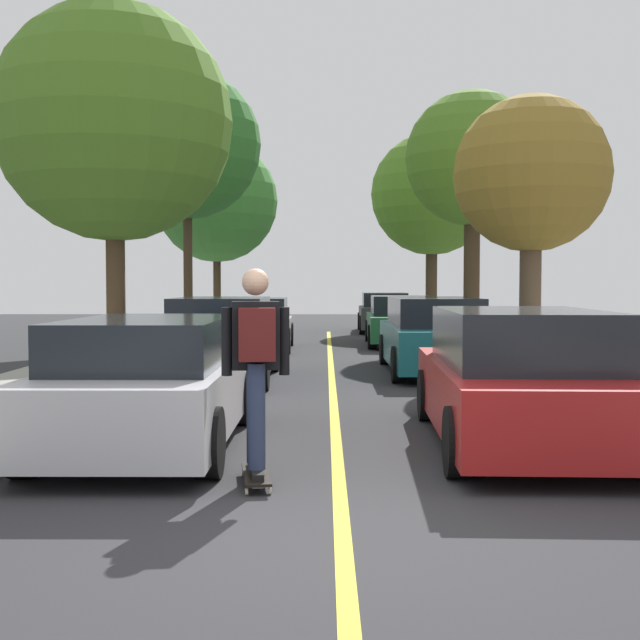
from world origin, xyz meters
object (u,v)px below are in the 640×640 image
street_tree_left_near (187,145)px  fire_hydrant (574,370)px  parked_car_left_far (254,324)px  parked_car_right_farthest (384,313)px  street_tree_right_nearest (532,176)px  street_tree_right_near (473,160)px  street_tree_left_nearest (114,123)px  parked_car_left_near (222,340)px  parked_car_right_far (400,321)px  skateboard (256,475)px  street_tree_left_far (217,201)px  parked_car_right_near (433,336)px  skateboarder (256,357)px  street_tree_right_far (432,195)px  parked_car_right_nearest (521,379)px  parked_car_left_nearest (150,383)px

street_tree_left_near → fire_hydrant: (7.35, -10.75, -4.99)m
parked_car_left_far → parked_car_right_farthest: parked_car_right_farthest is taller
street_tree_left_near → street_tree_right_nearest: (7.77, -6.49, -1.67)m
street_tree_right_near → parked_car_right_farthest: bearing=106.4°
parked_car_left_far → street_tree_left_nearest: 7.91m
parked_car_left_near → parked_car_right_far: parked_car_left_near is taller
parked_car_right_farthest → street_tree_right_near: (1.92, -6.51, 4.39)m
parked_car_right_far → street_tree_left_near: (-5.85, -0.32, 4.82)m
parked_car_right_far → street_tree_right_near: street_tree_right_near is taller
skateboard → street_tree_right_near: bearing=73.5°
parked_car_right_farthest → fire_hydrant: (1.50, -17.23, -0.19)m
street_tree_left_far → street_tree_right_nearest: (7.77, -12.55, -0.74)m
parked_car_left_near → skateboard: 7.76m
parked_car_right_near → parked_car_right_farthest: parked_car_right_near is taller
street_tree_right_nearest → fire_hydrant: bearing=-95.6°
street_tree_right_nearest → skateboarder: (-4.59, -9.14, -2.71)m
parked_car_right_near → parked_car_right_farthest: size_ratio=1.07×
parked_car_left_far → street_tree_left_near: 5.33m
street_tree_right_nearest → street_tree_right_far: 15.04m
parked_car_right_near → street_tree_left_far: bearing=114.5°
street_tree_right_near → parked_car_right_nearest: bearing=-97.9°
parked_car_right_far → street_tree_left_nearest: (-5.85, -8.14, 3.91)m
parked_car_right_near → street_tree_right_nearest: 3.65m
parked_car_right_near → street_tree_right_nearest: bearing=8.1°
parked_car_left_far → skateboard: (1.25, -14.38, -0.57)m
parked_car_right_near → street_tree_right_near: street_tree_right_near is taller
street_tree_left_nearest → street_tree_left_far: size_ratio=1.00×
parked_car_left_near → street_tree_left_near: street_tree_left_near is taller
parked_car_left_nearest → parked_car_left_far: size_ratio=1.02×
parked_car_right_far → parked_car_left_nearest: bearing=-105.4°
parked_car_right_near → street_tree_right_far: size_ratio=0.64×
parked_car_left_far → street_tree_right_nearest: street_tree_right_nearest is taller
parked_car_right_near → street_tree_left_nearest: 7.09m
parked_car_right_farthest → street_tree_right_far: bearing=46.6°
parked_car_right_farthest → street_tree_right_near: bearing=-73.6°
parked_car_right_far → street_tree_right_near: size_ratio=0.64×
street_tree_right_nearest → skateboarder: bearing=-116.7°
street_tree_left_nearest → skateboarder: bearing=-67.9°
parked_car_right_farthest → street_tree_right_far: size_ratio=0.60×
skateboard → parked_car_right_farthest: bearing=83.1°
street_tree_right_near → fire_hydrant: 11.67m
parked_car_right_nearest → street_tree_left_near: street_tree_left_near is taller
skateboard → skateboarder: skateboarder is taller
street_tree_right_far → skateboard: size_ratio=8.36×
street_tree_left_far → street_tree_right_near: 9.88m
parked_car_left_near → street_tree_right_far: size_ratio=0.60×
street_tree_left_far → fire_hydrant: size_ratio=9.34×
parked_car_right_near → skateboarder: size_ratio=2.65×
parked_car_left_near → parked_car_left_nearest: bearing=-90.0°
street_tree_left_near → street_tree_right_near: size_ratio=1.08×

